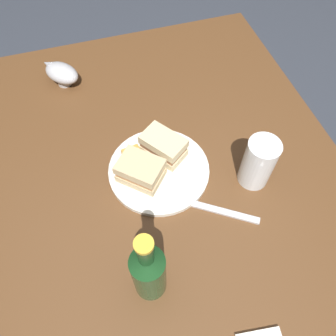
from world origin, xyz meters
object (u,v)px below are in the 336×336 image
gravy_boat (61,73)px  sandwich_half_right (141,171)px  fork (222,211)px  sandwich_half_left (163,146)px  plate (159,170)px  cider_bottle (149,271)px  pint_glass (257,165)px

gravy_boat → sandwich_half_right: bearing=19.1°
sandwich_half_right → fork: (0.14, 0.16, -0.04)m
sandwich_half_left → gravy_boat: (-0.36, -0.22, -0.00)m
fork → sandwich_half_right: bearing=-8.2°
plate → gravy_boat: bearing=-154.4°
cider_bottle → plate: bearing=160.4°
plate → gravy_boat: (-0.40, -0.19, 0.03)m
fork → pint_glass: bearing=-115.0°
plate → sandwich_half_right: bearing=-77.3°
sandwich_half_right → sandwich_half_left: bearing=126.1°
sandwich_half_right → pint_glass: size_ratio=0.93×
plate → sandwich_half_left: 0.06m
sandwich_half_left → sandwich_half_right: sandwich_half_left is taller
pint_glass → fork: 0.14m
plate → cider_bottle: 0.30m
sandwich_half_left → fork: (0.20, 0.09, -0.04)m
sandwich_half_left → sandwich_half_right: (0.05, -0.07, -0.00)m
plate → fork: 0.19m
cider_bottle → fork: bearing=118.4°
plate → cider_bottle: cider_bottle is taller
sandwich_half_right → gravy_boat: bearing=-160.9°
plate → sandwich_half_right: (0.01, -0.05, 0.04)m
fork → gravy_boat: bearing=-27.7°
sandwich_half_right → fork: 0.22m
plate → sandwich_half_right: sandwich_half_right is taller
pint_glass → gravy_boat: size_ratio=1.06×
pint_glass → fork: bearing=-58.5°
sandwich_half_right → cider_bottle: (0.26, -0.05, 0.06)m
plate → gravy_boat: gravy_boat is taller
plate → pint_glass: size_ratio=1.85×
sandwich_half_left → sandwich_half_right: 0.09m
plate → fork: size_ratio=1.44×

